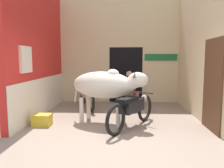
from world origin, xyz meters
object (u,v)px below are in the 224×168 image
at_px(motorcycle_far, 87,94).
at_px(shopkeeper_seated, 129,87).
at_px(plastic_stool, 136,98).
at_px(crate, 42,120).
at_px(motorcycle_near, 132,109).
at_px(cow, 106,85).

distance_m(motorcycle_far, shopkeeper_seated, 1.52).
relative_size(plastic_stool, crate, 1.04).
bearing_deg(plastic_stool, crate, -132.65).
bearing_deg(motorcycle_near, cow, 151.22).
xyz_separation_m(motorcycle_near, plastic_stool, (0.26, 2.74, -0.21)).
height_order(cow, shopkeeper_seated, cow).
bearing_deg(crate, motorcycle_far, 69.08).
xyz_separation_m(plastic_stool, crate, (-2.47, -2.68, -0.10)).
bearing_deg(shopkeeper_seated, motorcycle_near, -89.98).
relative_size(motorcycle_far, plastic_stool, 4.06).
bearing_deg(plastic_stool, motorcycle_far, -158.68).
relative_size(cow, motorcycle_far, 1.10).
bearing_deg(cow, shopkeeper_seated, 73.34).
relative_size(motorcycle_far, crate, 4.23).
height_order(plastic_stool, crate, plastic_stool).
relative_size(motorcycle_near, shopkeeper_seated, 1.47).
bearing_deg(plastic_stool, shopkeeper_seated, -142.82).
distance_m(cow, motorcycle_far, 1.96).
xyz_separation_m(shopkeeper_seated, plastic_stool, (0.26, 0.20, -0.41)).
distance_m(shopkeeper_seated, plastic_stool, 0.52).
bearing_deg(shopkeeper_seated, plastic_stool, 37.18).
distance_m(motorcycle_near, crate, 2.23).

